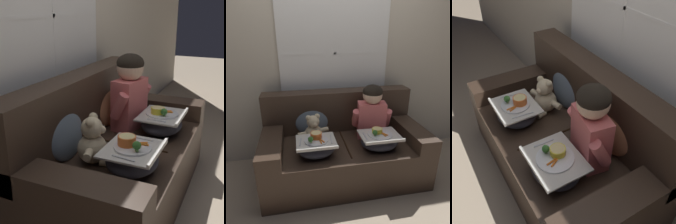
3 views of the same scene
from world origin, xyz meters
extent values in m
plane|color=tan|center=(0.00, 0.00, 0.00)|extent=(14.00, 14.00, 0.00)
cube|color=beige|center=(0.00, 0.57, 1.30)|extent=(8.00, 0.05, 2.60)
cube|color=white|center=(0.00, 0.53, 1.33)|extent=(1.30, 0.02, 1.42)
cube|color=black|center=(0.00, 0.53, 1.33)|extent=(1.25, 0.01, 1.37)
cube|color=white|center=(0.00, 0.52, 1.33)|extent=(0.02, 0.02, 1.37)
cube|color=white|center=(0.00, 0.52, 1.33)|extent=(1.25, 0.02, 0.02)
cube|color=#38281E|center=(0.00, 0.00, 0.22)|extent=(1.75, 0.92, 0.44)
cube|color=#38281E|center=(0.00, 0.35, 0.69)|extent=(1.75, 0.22, 0.48)
cube|color=#38281E|center=(-0.76, 0.00, 0.52)|extent=(0.22, 0.92, 0.15)
cube|color=#38281E|center=(0.76, 0.00, 0.52)|extent=(0.22, 0.92, 0.15)
cube|color=black|center=(0.00, -0.02, 0.45)|extent=(0.01, 0.66, 0.01)
ellipsoid|color=#B2754C|center=(0.33, 0.27, 0.63)|extent=(0.40, 0.19, 0.41)
ellipsoid|color=slate|center=(-0.33, 0.27, 0.63)|extent=(0.41, 0.20, 0.43)
cube|color=#DB6666|center=(0.33, 0.06, 0.65)|extent=(0.33, 0.22, 0.41)
sphere|color=beige|center=(0.33, 0.06, 0.94)|extent=(0.21, 0.21, 0.21)
ellipsoid|color=black|center=(0.33, 0.06, 0.98)|extent=(0.22, 0.22, 0.15)
cylinder|color=#DB6666|center=(0.15, 0.08, 0.68)|extent=(0.11, 0.17, 0.22)
cylinder|color=#DB6666|center=(0.50, 0.01, 0.68)|extent=(0.11, 0.17, 0.22)
sphere|color=beige|center=(-0.33, 0.06, 0.54)|extent=(0.19, 0.19, 0.19)
sphere|color=beige|center=(-0.33, 0.06, 0.68)|extent=(0.14, 0.14, 0.14)
sphere|color=beige|center=(-0.37, 0.05, 0.73)|extent=(0.06, 0.06, 0.06)
sphere|color=beige|center=(-0.28, 0.08, 0.73)|extent=(0.06, 0.06, 0.06)
sphere|color=beige|center=(-0.31, 0.00, 0.67)|extent=(0.05, 0.05, 0.05)
sphere|color=black|center=(-0.31, -0.01, 0.68)|extent=(0.02, 0.02, 0.02)
cylinder|color=beige|center=(-0.45, 0.03, 0.56)|extent=(0.11, 0.08, 0.05)
cylinder|color=beige|center=(-0.21, 0.10, 0.56)|extent=(0.11, 0.08, 0.05)
cylinder|color=beige|center=(-0.34, -0.04, 0.47)|extent=(0.07, 0.10, 0.05)
cylinder|color=beige|center=(-0.26, -0.02, 0.47)|extent=(0.07, 0.10, 0.05)
ellipsoid|color=#2D2D38|center=(0.33, -0.21, 0.51)|extent=(0.39, 0.31, 0.14)
cube|color=beige|center=(0.33, -0.21, 0.59)|extent=(0.40, 0.33, 0.01)
cube|color=beige|center=(0.33, -0.37, 0.60)|extent=(0.40, 0.02, 0.02)
cylinder|color=silver|center=(0.33, -0.21, 0.60)|extent=(0.25, 0.25, 0.01)
cylinder|color=yellow|center=(0.31, -0.18, 0.63)|extent=(0.10, 0.10, 0.05)
cylinder|color=#E5D189|center=(0.31, -0.18, 0.65)|extent=(0.09, 0.09, 0.01)
sphere|color=#38702D|center=(0.26, -0.24, 0.64)|extent=(0.05, 0.05, 0.05)
cylinder|color=#7A9E56|center=(0.26, -0.24, 0.62)|extent=(0.02, 0.02, 0.02)
cylinder|color=orange|center=(0.35, -0.25, 0.61)|extent=(0.03, 0.07, 0.01)
cylinder|color=orange|center=(0.37, -0.24, 0.61)|extent=(0.04, 0.06, 0.01)
cube|color=silver|center=(0.17, -0.21, 0.60)|extent=(0.02, 0.14, 0.01)
ellipsoid|color=#2D2D38|center=(-0.33, -0.21, 0.51)|extent=(0.37, 0.32, 0.14)
cube|color=beige|center=(-0.33, -0.21, 0.59)|extent=(0.38, 0.33, 0.01)
cube|color=beige|center=(-0.33, -0.37, 0.60)|extent=(0.38, 0.02, 0.02)
cylinder|color=silver|center=(-0.33, -0.21, 0.60)|extent=(0.23, 0.23, 0.01)
cylinder|color=orange|center=(-0.32, -0.17, 0.64)|extent=(0.11, 0.11, 0.06)
cylinder|color=#E5D189|center=(-0.32, -0.17, 0.66)|extent=(0.10, 0.10, 0.01)
sphere|color=#38702D|center=(-0.38, -0.26, 0.64)|extent=(0.05, 0.05, 0.05)
cylinder|color=#7A9E56|center=(-0.38, -0.26, 0.62)|extent=(0.02, 0.02, 0.02)
cylinder|color=orange|center=(-0.29, -0.26, 0.61)|extent=(0.02, 0.07, 0.01)
cylinder|color=orange|center=(-0.27, -0.25, 0.61)|extent=(0.04, 0.07, 0.01)
cube|color=silver|center=(-0.48, -0.21, 0.60)|extent=(0.03, 0.14, 0.01)
cube|color=silver|center=(-0.18, -0.21, 0.60)|extent=(0.02, 0.17, 0.01)
camera|label=1|loc=(-1.92, -0.79, 1.41)|focal=50.00mm
camera|label=2|loc=(-0.49, -2.08, 1.63)|focal=35.00mm
camera|label=3|loc=(1.32, -0.74, 1.88)|focal=42.00mm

